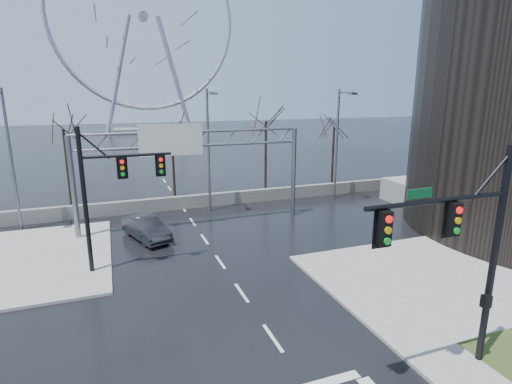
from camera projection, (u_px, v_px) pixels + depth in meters
name	position (u px, v px, depth m)	size (l,w,h in m)	color
ground	(273.00, 338.00, 16.10)	(260.00, 260.00, 0.00)	black
sidewalk_right_ext	(431.00, 277.00, 21.28)	(12.00, 10.00, 0.15)	gray
sidewalk_far	(20.00, 261.00, 23.31)	(10.00, 12.00, 0.15)	gray
barrier_wall	(183.00, 202.00, 34.18)	(52.00, 0.50, 1.10)	slate
signal_mast_near	(468.00, 242.00, 13.00)	(5.52, 0.41, 8.00)	black
signal_mast_far	(106.00, 186.00, 21.13)	(4.72, 0.41, 8.00)	black
sign_gantry	(188.00, 158.00, 28.36)	(16.36, 0.40, 7.60)	slate
streetlight_left	(9.00, 150.00, 27.19)	(0.50, 2.55, 10.00)	slate
streetlight_mid	(209.00, 141.00, 31.91)	(0.50, 2.55, 10.00)	slate
streetlight_right	(339.00, 136.00, 35.96)	(0.50, 2.55, 10.00)	slate
tree_left	(64.00, 139.00, 33.04)	(3.75, 3.75, 7.50)	black
tree_center	(172.00, 143.00, 37.18)	(3.25, 3.25, 6.50)	black
tree_right	(266.00, 129.00, 39.05)	(3.90, 3.90, 7.80)	black
tree_far_right	(334.00, 134.00, 42.40)	(3.40, 3.40, 6.80)	black
ferris_wheel	(144.00, 25.00, 98.05)	(45.00, 6.00, 50.91)	gray
car	(146.00, 228.00, 26.94)	(1.64, 4.69, 1.54)	black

